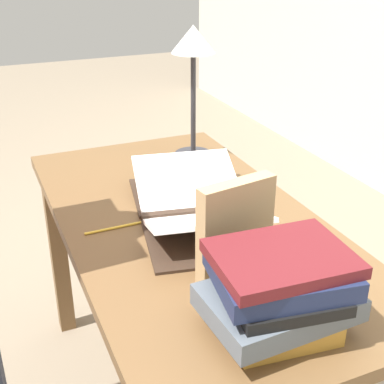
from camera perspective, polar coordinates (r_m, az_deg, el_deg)
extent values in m
cube|color=brown|center=(1.52, -0.21, -3.54)|extent=(1.34, 0.69, 0.03)
cube|color=brown|center=(2.16, -14.04, -6.32)|extent=(0.06, 0.06, 0.72)
cube|color=brown|center=(2.30, 0.53, -3.44)|extent=(0.06, 0.06, 0.72)
cube|color=#38281E|center=(1.53, 0.44, -2.17)|extent=(0.08, 0.31, 0.02)
cube|color=#38281E|center=(1.66, -0.65, -0.09)|extent=(0.32, 0.37, 0.01)
cube|color=#38281E|center=(1.41, 1.72, -5.05)|extent=(0.32, 0.37, 0.01)
cube|color=white|center=(1.62, -0.54, 1.17)|extent=(0.29, 0.35, 0.10)
cube|color=white|center=(1.40, 1.59, -3.07)|extent=(0.29, 0.35, 0.10)
cube|color=#BC8933|center=(1.12, 8.99, -13.36)|extent=(0.20, 0.23, 0.04)
cube|color=slate|center=(1.09, 9.15, -11.53)|extent=(0.22, 0.30, 0.05)
cube|color=black|center=(1.07, 9.29, -9.99)|extent=(0.24, 0.24, 0.03)
cube|color=#1E284C|center=(1.05, 9.42, -8.51)|extent=(0.24, 0.28, 0.04)
cube|color=maroon|center=(1.04, 9.55, -6.98)|extent=(0.22, 0.27, 0.03)
cube|color=tan|center=(1.21, 4.65, -4.13)|extent=(0.07, 0.19, 0.24)
cylinder|color=#2D2D33|center=(1.94, 0.13, 3.99)|extent=(0.13, 0.13, 0.02)
cylinder|color=#2D2D33|center=(1.88, 0.13, 9.29)|extent=(0.02, 0.02, 0.36)
cone|color=silver|center=(1.83, 0.14, 16.02)|extent=(0.15, 0.15, 0.09)
cylinder|color=#28282D|center=(1.28, 5.83, -6.38)|extent=(0.07, 0.07, 0.10)
torus|color=#28282D|center=(1.29, 7.62, -6.12)|extent=(0.02, 0.05, 0.05)
cylinder|color=gold|center=(1.48, -8.38, -3.83)|extent=(0.01, 0.16, 0.01)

